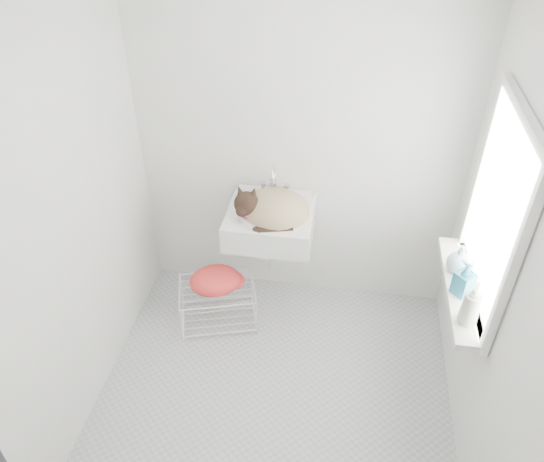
# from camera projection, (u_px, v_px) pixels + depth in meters

# --- Properties ---
(floor) EXTENTS (2.20, 2.00, 0.02)m
(floor) POSITION_uv_depth(u_px,v_px,m) (275.00, 387.00, 3.42)
(floor) COLOR #AFB3B8
(floor) RESTS_ON ground
(back_wall) EXTENTS (2.20, 0.02, 2.50)m
(back_wall) POSITION_uv_depth(u_px,v_px,m) (299.00, 142.00, 3.46)
(back_wall) COLOR white
(back_wall) RESTS_ON ground
(right_wall) EXTENTS (0.02, 2.00, 2.50)m
(right_wall) POSITION_uv_depth(u_px,v_px,m) (504.00, 255.00, 2.53)
(right_wall) COLOR white
(right_wall) RESTS_ON ground
(left_wall) EXTENTS (0.02, 2.00, 2.50)m
(left_wall) POSITION_uv_depth(u_px,v_px,m) (71.00, 214.00, 2.81)
(left_wall) COLOR white
(left_wall) RESTS_ON ground
(window_glass) EXTENTS (0.01, 0.80, 1.00)m
(window_glass) POSITION_uv_depth(u_px,v_px,m) (498.00, 214.00, 2.63)
(window_glass) COLOR white
(window_glass) RESTS_ON right_wall
(window_frame) EXTENTS (0.04, 0.90, 1.10)m
(window_frame) POSITION_uv_depth(u_px,v_px,m) (495.00, 213.00, 2.64)
(window_frame) COLOR white
(window_frame) RESTS_ON right_wall
(windowsill) EXTENTS (0.16, 0.88, 0.04)m
(windowsill) POSITION_uv_depth(u_px,v_px,m) (460.00, 289.00, 2.96)
(windowsill) COLOR white
(windowsill) RESTS_ON right_wall
(sink) EXTENTS (0.58, 0.50, 0.23)m
(sink) POSITION_uv_depth(u_px,v_px,m) (270.00, 212.00, 3.51)
(sink) COLOR white
(sink) RESTS_ON back_wall
(faucet) EXTENTS (0.21, 0.15, 0.21)m
(faucet) POSITION_uv_depth(u_px,v_px,m) (274.00, 180.00, 3.57)
(faucet) COLOR silver
(faucet) RESTS_ON sink
(cat) EXTENTS (0.47, 0.38, 0.30)m
(cat) POSITION_uv_depth(u_px,v_px,m) (271.00, 209.00, 3.47)
(cat) COLOR tan
(cat) RESTS_ON sink
(wire_rack) EXTENTS (0.60, 0.50, 0.31)m
(wire_rack) POSITION_uv_depth(u_px,v_px,m) (218.00, 304.00, 3.82)
(wire_rack) COLOR white
(wire_rack) RESTS_ON floor
(towel) EXTENTS (0.43, 0.37, 0.15)m
(towel) POSITION_uv_depth(u_px,v_px,m) (216.00, 285.00, 3.69)
(towel) COLOR #E4501D
(towel) RESTS_ON wire_rack
(bottle_a) EXTENTS (0.11, 0.11, 0.22)m
(bottle_a) POSITION_uv_depth(u_px,v_px,m) (466.00, 322.00, 2.73)
(bottle_a) COLOR beige
(bottle_a) RESTS_ON windowsill
(bottle_b) EXTENTS (0.13, 0.13, 0.21)m
(bottle_b) POSITION_uv_depth(u_px,v_px,m) (461.00, 293.00, 2.90)
(bottle_b) COLOR #216B86
(bottle_b) RESTS_ON windowsill
(bottle_c) EXTENTS (0.14, 0.14, 0.18)m
(bottle_c) POSITION_uv_depth(u_px,v_px,m) (456.00, 271.00, 3.05)
(bottle_c) COLOR silver
(bottle_c) RESTS_ON windowsill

